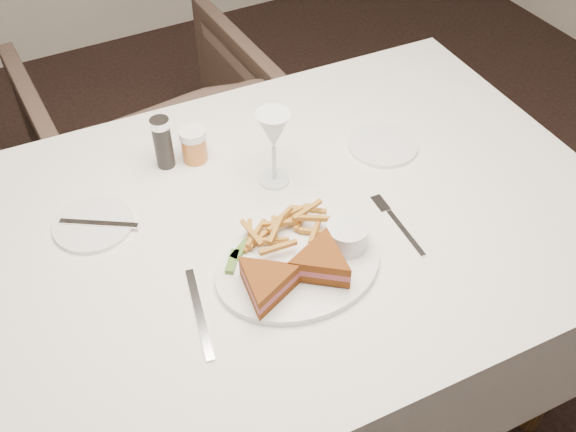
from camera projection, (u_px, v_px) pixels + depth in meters
The scene contains 3 objects.
table at pixel (278, 326), 1.57m from camera, with size 1.40×0.94×0.75m, color white.
chair_far at pixel (156, 140), 2.11m from camera, with size 0.71×0.67×0.73m, color #46342B.
table_setting at pixel (279, 224), 1.24m from camera, with size 0.82×0.61×0.18m.
Camera 1 is at (-0.19, -0.53, 1.68)m, focal length 40.00 mm.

